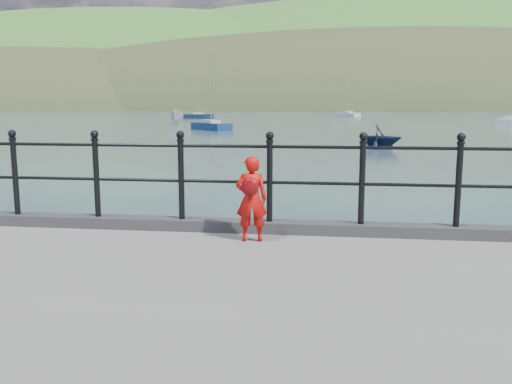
# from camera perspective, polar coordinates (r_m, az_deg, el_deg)

# --- Properties ---
(ground) EXTENTS (600.00, 600.00, 0.00)m
(ground) POSITION_cam_1_polar(r_m,az_deg,el_deg) (7.80, -2.96, -10.99)
(ground) COLOR #2D4251
(ground) RESTS_ON ground
(kerb) EXTENTS (60.00, 0.30, 0.15)m
(kerb) POSITION_cam_1_polar(r_m,az_deg,el_deg) (7.35, -3.24, -3.52)
(kerb) COLOR #28282B
(kerb) RESTS_ON quay
(railing) EXTENTS (18.11, 0.11, 1.20)m
(railing) POSITION_cam_1_polar(r_m,az_deg,el_deg) (7.22, -3.30, 2.28)
(railing) COLOR black
(railing) RESTS_ON kerb
(far_shore) EXTENTS (830.00, 200.00, 156.00)m
(far_shore) POSITION_cam_1_polar(r_m,az_deg,el_deg) (250.64, 15.92, 3.29)
(far_shore) COLOR #333A21
(far_shore) RESTS_ON ground
(child) EXTENTS (0.42, 0.34, 1.07)m
(child) POSITION_cam_1_polar(r_m,az_deg,el_deg) (6.71, -0.49, -0.67)
(child) COLOR red
(child) RESTS_ON quay
(launch_white) EXTENTS (2.46, 4.91, 1.81)m
(launch_white) POSITION_cam_1_polar(r_m,az_deg,el_deg) (71.10, -8.38, 7.88)
(launch_white) COLOR silver
(launch_white) RESTS_ON ground
(launch_navy) EXTENTS (3.41, 3.26, 1.40)m
(launch_navy) POSITION_cam_1_polar(r_m,az_deg,el_deg) (33.23, 12.88, 5.72)
(launch_navy) COLOR black
(launch_navy) RESTS_ON ground
(sailboat_deep) EXTENTS (4.95, 5.61, 8.61)m
(sailboat_deep) POSITION_cam_1_polar(r_m,az_deg,el_deg) (105.54, 9.58, 8.02)
(sailboat_deep) COLOR beige
(sailboat_deep) RESTS_ON ground
(sailboat_left) EXTENTS (5.21, 2.30, 7.30)m
(sailboat_left) POSITION_cam_1_polar(r_m,az_deg,el_deg) (92.34, -6.06, 7.91)
(sailboat_left) COLOR black
(sailboat_left) RESTS_ON ground
(sailboat_far) EXTENTS (5.86, 7.43, 10.60)m
(sailboat_far) POSITION_cam_1_polar(r_m,az_deg,el_deg) (75.98, 25.39, 6.75)
(sailboat_far) COLOR silver
(sailboat_far) RESTS_ON ground
(sailboat_port) EXTENTS (4.81, 5.04, 7.77)m
(sailboat_port) POSITION_cam_1_polar(r_m,az_deg,el_deg) (53.84, -4.74, 6.88)
(sailboat_port) COLOR navy
(sailboat_port) RESTS_ON ground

